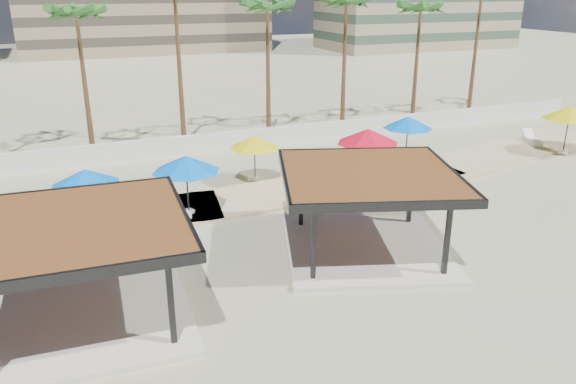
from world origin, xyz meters
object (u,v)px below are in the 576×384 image
Objects in this scene: pavilion_west at (79,262)px; lounger_c at (390,175)px; pavilion_central at (368,204)px; umbrella_a at (85,178)px; lounger_b at (315,175)px; lounger_a at (174,211)px; umbrella_c at (368,136)px; lounger_d at (532,140)px.

pavilion_west is 18.24m from lounger_c.
pavilion_central reaches higher than umbrella_a.
lounger_b is 0.83× the size of lounger_c.
lounger_a is 12.05m from lounger_c.
pavilion_west is 7.32m from umbrella_a.
pavilion_west is at bearing 126.61° from lounger_b.
lounger_c reaches higher than lounger_b.
umbrella_c is 14.78m from lounger_d.
umbrella_c is 2.79m from lounger_c.
pavilion_west is 31.07m from lounger_d.
pavilion_west is 3.34× the size of lounger_d.
umbrella_c reaches higher than umbrella_a.
lounger_d is (28.43, 3.39, -2.08)m from umbrella_a.
lounger_b is (12.55, 9.58, -1.69)m from pavilion_west.
umbrella_a is 1.71× the size of lounger_c.
lounger_b is at bearing 40.43° from pavilion_west.
lounger_b is 16.62m from lounger_d.
lounger_d is (18.35, 9.74, -1.66)m from pavilion_central.
pavilion_west reaches higher than lounger_c.
pavilion_central reaches higher than lounger_d.
lounger_b is (1.77, 8.65, -1.67)m from pavilion_central.
umbrella_a is at bearing 166.37° from pavilion_central.
pavilion_west reaches higher than pavilion_central.
lounger_c is at bearing 28.95° from pavilion_west.
pavilion_west is 3.17× the size of lounger_c.
lounger_b is at bearing 11.00° from umbrella_a.
pavilion_central is 9.21m from lounger_a.
lounger_c is at bearing 70.08° from pavilion_central.
pavilion_west reaches higher than umbrella_a.
umbrella_a is (-10.08, 6.34, 0.42)m from pavilion_central.
pavilion_central is 2.16× the size of umbrella_c.
pavilion_west is 16.79m from umbrella_c.
umbrella_c reaches higher than lounger_b.
pavilion_west reaches higher than lounger_d.
pavilion_west is 15.88m from lounger_b.
pavilion_central is 3.78× the size of lounger_c.
umbrella_c is 3.65m from lounger_b.
pavilion_central is 4.19× the size of lounger_a.
pavilion_central reaches higher than lounger_a.
lounger_b is at bearing 75.64° from lounger_c.
lounger_a is at bearing 62.40° from pavilion_west.
lounger_a is (4.31, 7.27, -1.68)m from pavilion_west.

